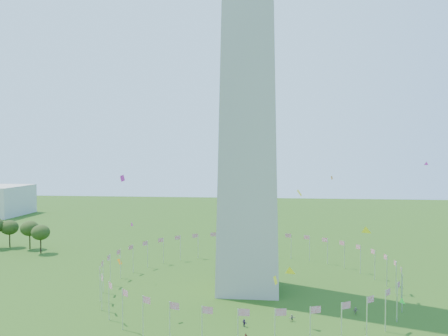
{
  "coord_description": "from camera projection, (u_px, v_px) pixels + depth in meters",
  "views": [
    {
      "loc": [
        5.89,
        -71.03,
        38.36
      ],
      "look_at": [
        -5.27,
        35.0,
        34.64
      ],
      "focal_mm": 35.0,
      "sensor_mm": 36.0,
      "label": 1
    }
  ],
  "objects": [
    {
      "name": "flag_ring",
      "position": [
        248.0,
        274.0,
        122.09
      ],
      "size": [
        80.24,
        80.24,
        9.0
      ],
      "color": "silver",
      "rests_on": "ground"
    },
    {
      "name": "kites_aloft",
      "position": [
        344.0,
        234.0,
        92.01
      ],
      "size": [
        111.35,
        71.37,
        41.8
      ],
      "color": "yellow",
      "rests_on": "ground"
    }
  ]
}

